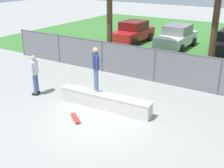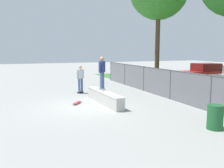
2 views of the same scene
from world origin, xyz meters
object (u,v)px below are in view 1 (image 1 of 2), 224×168
skateboard (75,118)px  car_red (133,32)px  concrete_ledge (105,101)px  skateboarder (96,68)px  bystander (35,73)px  car_white (177,37)px

skateboard → car_red: 13.06m
concrete_ledge → car_red: car_red is taller
concrete_ledge → skateboard: (-0.41, -1.37, -0.26)m
concrete_ledge → skateboarder: skateboarder is taller
skateboarder → car_red: (-4.24, 10.92, -0.82)m
skateboarder → car_red: 11.74m
skateboarder → bystander: (-2.99, -0.45, -0.65)m
skateboarder → car_white: skateboarder is taller
concrete_ledge → bystander: size_ratio=2.20×
skateboarder → car_white: size_ratio=0.43×
car_white → bystander: size_ratio=2.31×
car_red → car_white: 3.48m
skateboard → bystander: bystander is taller
car_white → bystander: bystander is taller
car_white → bystander: 11.74m
car_white → concrete_ledge: bearing=-83.8°
concrete_ledge → bystander: bystander is taller
skateboard → car_red: bearing=109.1°
skateboarder → car_white: (-0.77, 11.08, -0.82)m
skateboard → bystander: bearing=162.4°
concrete_ledge → skateboarder: (-0.43, 0.03, 1.33)m
skateboard → car_white: bearing=93.6°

